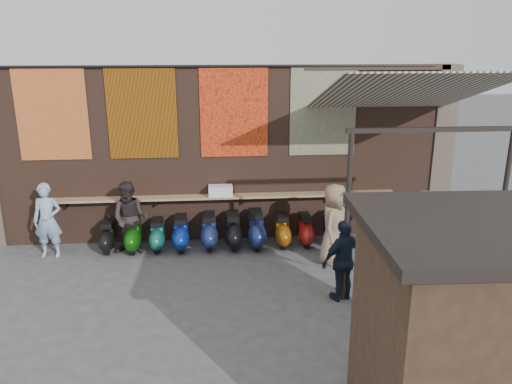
# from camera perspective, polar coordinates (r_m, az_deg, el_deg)

# --- Properties ---
(ground) EXTENTS (70.00, 70.00, 0.00)m
(ground) POSITION_cam_1_polar(r_m,az_deg,el_deg) (9.65, -3.44, -10.90)
(ground) COLOR #474749
(ground) RESTS_ON ground
(brick_wall) EXTENTS (10.00, 0.40, 4.00)m
(brick_wall) POSITION_cam_1_polar(r_m,az_deg,el_deg) (11.52, -4.01, 4.30)
(brick_wall) COLOR brown
(brick_wall) RESTS_ON ground
(pier_right) EXTENTS (0.50, 0.50, 4.00)m
(pier_right) POSITION_cam_1_polar(r_m,az_deg,el_deg) (12.71, 20.20, 4.48)
(pier_right) COLOR #4C4238
(pier_right) RESTS_ON ground
(eating_counter) EXTENTS (8.00, 0.32, 0.05)m
(eating_counter) POSITION_cam_1_polar(r_m,az_deg,el_deg) (11.40, -3.88, -0.52)
(eating_counter) COLOR #9E7A51
(eating_counter) RESTS_ON brick_wall
(shelf_box) EXTENTS (0.54, 0.31, 0.24)m
(shelf_box) POSITION_cam_1_polar(r_m,az_deg,el_deg) (11.32, -4.07, 0.13)
(shelf_box) COLOR white
(shelf_box) RESTS_ON eating_counter
(tapestry_redgold) EXTENTS (1.50, 0.02, 2.00)m
(tapestry_redgold) POSITION_cam_1_polar(r_m,az_deg,el_deg) (11.65, -22.28, 8.24)
(tapestry_redgold) COLOR maroon
(tapestry_redgold) RESTS_ON brick_wall
(tapestry_sun) EXTENTS (1.50, 0.02, 2.00)m
(tapestry_sun) POSITION_cam_1_polar(r_m,az_deg,el_deg) (11.24, -12.89, 8.78)
(tapestry_sun) COLOR #C7650B
(tapestry_sun) RESTS_ON brick_wall
(tapestry_orange) EXTENTS (1.50, 0.02, 2.00)m
(tapestry_orange) POSITION_cam_1_polar(r_m,az_deg,el_deg) (11.14, -2.53, 9.12)
(tapestry_orange) COLOR #E54A1C
(tapestry_orange) RESTS_ON brick_wall
(tapestry_multi) EXTENTS (1.50, 0.02, 2.00)m
(tapestry_multi) POSITION_cam_1_polar(r_m,az_deg,el_deg) (11.40, 7.69, 9.16)
(tapestry_multi) COLOR #275A90
(tapestry_multi) RESTS_ON brick_wall
(hang_rail) EXTENTS (9.50, 0.06, 0.06)m
(hang_rail) POSITION_cam_1_polar(r_m,az_deg,el_deg) (11.04, -4.20, 14.13)
(hang_rail) COLOR black
(hang_rail) RESTS_ON brick_wall
(scooter_stool_0) EXTENTS (0.32, 0.71, 0.68)m
(scooter_stool_0) POSITION_cam_1_polar(r_m,az_deg,el_deg) (11.59, -16.55, -4.89)
(scooter_stool_0) COLOR black
(scooter_stool_0) RESTS_ON ground
(scooter_stool_1) EXTENTS (0.35, 0.77, 0.74)m
(scooter_stool_1) POSITION_cam_1_polar(r_m,az_deg,el_deg) (11.45, -13.83, -4.79)
(scooter_stool_1) COLOR #10510B
(scooter_stool_1) RESTS_ON ground
(scooter_stool_2) EXTENTS (0.32, 0.72, 0.68)m
(scooter_stool_2) POSITION_cam_1_polar(r_m,az_deg,el_deg) (11.40, -11.19, -4.85)
(scooter_stool_2) COLOR #186157
(scooter_stool_2) RESTS_ON ground
(scooter_stool_3) EXTENTS (0.35, 0.78, 0.74)m
(scooter_stool_3) POSITION_cam_1_polar(r_m,az_deg,el_deg) (11.32, -8.56, -4.70)
(scooter_stool_3) COLOR navy
(scooter_stool_3) RESTS_ON ground
(scooter_stool_4) EXTENTS (0.36, 0.81, 0.77)m
(scooter_stool_4) POSITION_cam_1_polar(r_m,az_deg,el_deg) (11.33, -5.36, -4.50)
(scooter_stool_4) COLOR navy
(scooter_stool_4) RESTS_ON ground
(scooter_stool_5) EXTENTS (0.37, 0.82, 0.78)m
(scooter_stool_5) POSITION_cam_1_polar(r_m,az_deg,el_deg) (11.31, -2.62, -4.45)
(scooter_stool_5) COLOR black
(scooter_stool_5) RESTS_ON ground
(scooter_stool_6) EXTENTS (0.39, 0.86, 0.82)m
(scooter_stool_6) POSITION_cam_1_polar(r_m,az_deg,el_deg) (11.32, 0.01, -4.32)
(scooter_stool_6) COLOR navy
(scooter_stool_6) RESTS_ON ground
(scooter_stool_7) EXTENTS (0.34, 0.76, 0.72)m
(scooter_stool_7) POSITION_cam_1_polar(r_m,az_deg,el_deg) (11.40, 3.01, -4.44)
(scooter_stool_7) COLOR #8A4D0C
(scooter_stool_7) RESTS_ON ground
(scooter_stool_8) EXTENTS (0.33, 0.74, 0.70)m
(scooter_stool_8) POSITION_cam_1_polar(r_m,az_deg,el_deg) (11.51, 5.64, -4.35)
(scooter_stool_8) COLOR maroon
(scooter_stool_8) RESTS_ON ground
(scooter_stool_9) EXTENTS (0.35, 0.77, 0.73)m
(scooter_stool_9) POSITION_cam_1_polar(r_m,az_deg,el_deg) (11.64, 8.70, -4.14)
(scooter_stool_9) COLOR #0D1797
(scooter_stool_9) RESTS_ON ground
(diner_left) EXTENTS (0.61, 0.41, 1.64)m
(diner_left) POSITION_cam_1_polar(r_m,az_deg,el_deg) (11.58, -22.71, -3.01)
(diner_left) COLOR #8FADD1
(diner_left) RESTS_ON ground
(diner_right) EXTENTS (0.86, 0.70, 1.63)m
(diner_right) POSITION_cam_1_polar(r_m,az_deg,el_deg) (11.17, -14.16, -2.93)
(diner_right) COLOR #2C2224
(diner_right) RESTS_ON ground
(shopper_navy) EXTENTS (0.96, 0.67, 1.51)m
(shopper_navy) POSITION_cam_1_polar(r_m,az_deg,el_deg) (9.07, 9.99, -7.73)
(shopper_navy) COLOR black
(shopper_navy) RESTS_ON ground
(shopper_grey) EXTENTS (1.23, 0.97, 1.68)m
(shopper_grey) POSITION_cam_1_polar(r_m,az_deg,el_deg) (10.60, 18.56, -4.23)
(shopper_grey) COLOR #59595E
(shopper_grey) RESTS_ON ground
(shopper_tan) EXTENTS (0.90, 1.01, 1.73)m
(shopper_tan) POSITION_cam_1_polar(r_m,az_deg,el_deg) (10.47, 8.88, -3.65)
(shopper_tan) COLOR #92745D
(shopper_tan) RESTS_ON ground
(market_stall) EXTENTS (2.51, 1.92, 2.65)m
(market_stall) POSITION_cam_1_polar(r_m,az_deg,el_deg) (6.13, 24.61, -15.86)
(market_stall) COLOR black
(market_stall) RESTS_ON ground
(stall_roof) EXTENTS (2.82, 2.21, 0.12)m
(stall_roof) POSITION_cam_1_polar(r_m,az_deg,el_deg) (5.54, 26.33, -3.59)
(stall_roof) COLOR black
(stall_roof) RESTS_ON market_stall
(stall_sign) EXTENTS (1.20, 0.08, 0.50)m
(stall_sign) POSITION_cam_1_polar(r_m,az_deg,el_deg) (6.60, 21.55, -7.23)
(stall_sign) COLOR gold
(stall_sign) RESTS_ON market_stall
(stall_shelf) EXTENTS (2.03, 0.17, 0.06)m
(stall_shelf) POSITION_cam_1_polar(r_m,az_deg,el_deg) (7.03, 20.70, -14.38)
(stall_shelf) COLOR #473321
(stall_shelf) RESTS_ON market_stall
(awning_canvas) EXTENTS (3.20, 3.28, 0.97)m
(awning_canvas) POSITION_cam_1_polar(r_m,az_deg,el_deg) (10.19, 16.49, 10.86)
(awning_canvas) COLOR beige
(awning_canvas) RESTS_ON brick_wall
(awning_ledger) EXTENTS (3.30, 0.08, 0.12)m
(awning_ledger) POSITION_cam_1_polar(r_m,az_deg,el_deg) (11.65, 13.81, 13.69)
(awning_ledger) COLOR #33261C
(awning_ledger) RESTS_ON brick_wall
(awning_header) EXTENTS (3.00, 0.08, 0.08)m
(awning_header) POSITION_cam_1_polar(r_m,az_deg,el_deg) (8.87, 19.70, 6.73)
(awning_header) COLOR black
(awning_header) RESTS_ON awning_post_left
(awning_post_left) EXTENTS (0.09, 0.09, 3.10)m
(awning_post_left) POSITION_cam_1_polar(r_m,az_deg,el_deg) (8.77, 10.35, -3.01)
(awning_post_left) COLOR black
(awning_post_left) RESTS_ON ground
(awning_post_right) EXTENTS (0.09, 0.09, 3.10)m
(awning_post_right) POSITION_cam_1_polar(r_m,az_deg,el_deg) (9.88, 26.25, -2.27)
(awning_post_right) COLOR black
(awning_post_right) RESTS_ON ground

